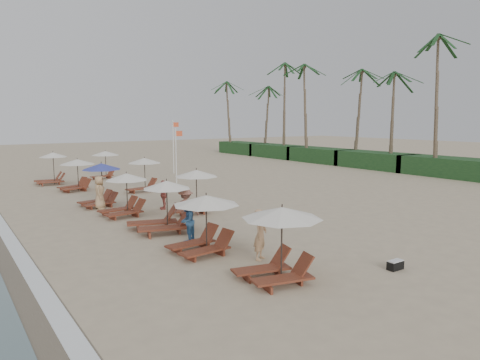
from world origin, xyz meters
TOP-DOWN VIEW (x-y plane):
  - ground at (0.00, 0.00)m, footprint 160.00×160.00m
  - shrub_hedge at (22.00, 14.50)m, footprint 3.20×53.00m
  - palm_row at (21.91, 15.40)m, footprint 7.00×52.00m
  - lounger_station_0 at (-5.23, -3.55)m, footprint 2.61×2.44m
  - lounger_station_1 at (-5.71, 0.12)m, footprint 2.63×2.43m
  - lounger_station_2 at (-5.62, 3.83)m, footprint 2.72×2.68m
  - lounger_station_3 at (-5.89, 7.72)m, footprint 2.46×2.10m
  - lounger_station_4 at (-6.13, 10.86)m, footprint 2.41×2.13m
  - lounger_station_5 at (-5.80, 17.18)m, footprint 2.54×2.33m
  - lounger_station_6 at (-6.54, 21.20)m, footprint 2.43×2.02m
  - inland_station_0 at (-2.66, 6.18)m, footprint 2.61×2.24m
  - inland_station_1 at (-2.17, 14.24)m, footprint 2.68×2.24m
  - inland_station_2 at (-2.25, 22.18)m, footprint 2.61×2.24m
  - beachgoer_near at (-4.42, -1.68)m, footprint 0.77×0.71m
  - beachgoer_mid_a at (-5.41, 1.83)m, footprint 0.99×0.96m
  - beachgoer_mid_b at (-4.44, 3.78)m, footprint 1.32×1.24m
  - beachgoer_far_a at (-3.53, 8.10)m, footprint 0.61×0.99m
  - beachgoer_far_b at (-6.31, 10.14)m, footprint 0.88×1.04m
  - duffel_bag at (-1.48, -4.97)m, footprint 0.55×0.27m
  - flag_pole_near at (1.45, 16.50)m, footprint 0.60×0.08m
  - flag_pole_far at (3.92, 22.02)m, footprint 0.60×0.08m

SIDE VIEW (x-z plane):
  - ground at x=0.00m, z-range 0.00..0.00m
  - duffel_bag at x=-1.48m, z-range 0.00..0.31m
  - beachgoer_far_a at x=-3.53m, z-range 0.00..1.57m
  - shrub_hedge at x=22.00m, z-range 0.00..1.60m
  - beachgoer_mid_a at x=-5.41m, z-range 0.00..1.61m
  - beachgoer_near at x=-4.42m, z-range 0.00..1.76m
  - beachgoer_mid_b at x=-4.44m, z-range 0.00..1.79m
  - beachgoer_far_b at x=-6.31m, z-range 0.00..1.80m
  - lounger_station_2 at x=-5.62m, z-range -0.14..2.04m
  - lounger_station_3 at x=-5.89m, z-range 0.00..2.12m
  - lounger_station_6 at x=-6.54m, z-range -0.07..2.30m
  - lounger_station_1 at x=-5.71m, z-range 0.09..2.19m
  - lounger_station_5 at x=-5.80m, z-range 0.11..2.23m
  - lounger_station_4 at x=-6.13m, z-range 0.05..2.43m
  - lounger_station_0 at x=-5.23m, z-range 0.13..2.35m
  - inland_station_1 at x=-2.17m, z-range 0.28..2.50m
  - inland_station_0 at x=-2.66m, z-range 0.32..2.55m
  - inland_station_2 at x=-2.25m, z-range 0.33..2.56m
  - flag_pole_near at x=1.45m, z-range 0.24..4.36m
  - flag_pole_far at x=3.92m, z-range 0.25..4.96m
  - palm_row at x=21.91m, z-range 3.76..16.06m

